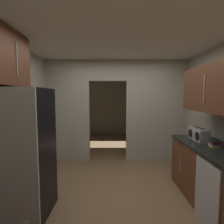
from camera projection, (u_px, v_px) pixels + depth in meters
ground at (118, 196)px, 3.01m from camera, size 20.00×20.00×0.00m
kitchen_overhead_slab at (118, 45)px, 3.29m from camera, size 3.94×7.39×0.06m
kitchen_partition at (118, 108)px, 4.58m from camera, size 3.54×0.12×2.56m
adjoining_room_shell at (115, 106)px, 6.87m from camera, size 3.54×3.47×2.56m
refrigerator at (21, 153)px, 2.47m from camera, size 0.75×0.74×1.76m
lower_cabinet_run at (212, 175)px, 2.76m from camera, size 0.69×1.72×0.90m
dishwasher at (206, 195)px, 2.28m from camera, size 0.02×0.56×0.84m
upper_cabinet_counterside at (216, 88)px, 2.64m from camera, size 0.36×1.55×0.71m
upper_cabinet_fridgeside at (3, 59)px, 2.46m from camera, size 0.36×0.83×0.75m
boombox at (199, 134)px, 3.11m from camera, size 0.19×0.43×0.23m
book_stack at (214, 144)px, 2.70m from camera, size 0.14×0.17×0.09m
paint_can at (29, 222)px, 2.26m from camera, size 0.17×0.17×0.18m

